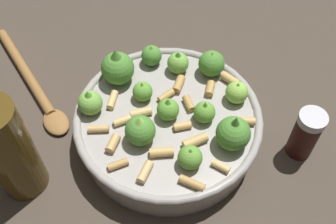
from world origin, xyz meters
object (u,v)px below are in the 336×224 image
olive_oil_bottle (7,148)px  wooden_spoon (33,85)px  cooking_pan (168,121)px  pepper_shaker (305,134)px

olive_oil_bottle → wooden_spoon: size_ratio=0.90×
cooking_pan → olive_oil_bottle: bearing=16.3°
cooking_pan → olive_oil_bottle: (0.20, 0.06, 0.05)m
wooden_spoon → cooking_pan: bearing=152.2°
cooking_pan → olive_oil_bottle: 0.21m
cooking_pan → olive_oil_bottle: olive_oil_bottle is taller
olive_oil_bottle → wooden_spoon: olive_oil_bottle is taller
cooking_pan → wooden_spoon: 0.24m
pepper_shaker → cooking_pan: bearing=-12.7°
cooking_pan → wooden_spoon: size_ratio=1.11×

